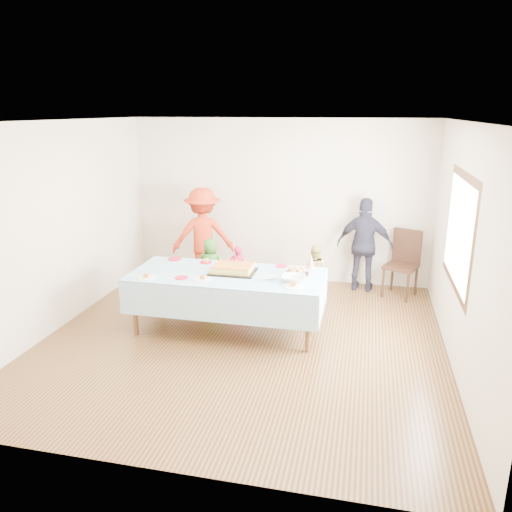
{
  "coord_description": "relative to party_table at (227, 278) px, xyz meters",
  "views": [
    {
      "loc": [
        1.44,
        -5.65,
        2.83
      ],
      "look_at": [
        0.1,
        0.3,
        1.03
      ],
      "focal_mm": 35.0,
      "sensor_mm": 36.0,
      "label": 1
    }
  ],
  "objects": [
    {
      "name": "toddler_left",
      "position": [
        -0.24,
        1.46,
        -0.35
      ],
      "size": [
        0.31,
        0.25,
        0.75
      ],
      "primitive_type": "imported",
      "rotation": [
        0.0,
        0.0,
        3.45
      ],
      "color": "#CF1946",
      "rests_on": "ground"
    },
    {
      "name": "party_hat",
      "position": [
        1.04,
        0.46,
        0.15
      ],
      "size": [
        0.11,
        0.11,
        0.19
      ],
      "primitive_type": "cone",
      "color": "silver",
      "rests_on": "party_table"
    },
    {
      "name": "plate_white_left",
      "position": [
        -0.95,
        -0.38,
        0.06
      ],
      "size": [
        0.23,
        0.23,
        0.01
      ],
      "primitive_type": "cylinder",
      "color": "white",
      "rests_on": "party_table"
    },
    {
      "name": "plate_red_far_c",
      "position": [
        0.13,
        0.35,
        0.06
      ],
      "size": [
        0.16,
        0.16,
        0.01
      ],
      "primitive_type": "cylinder",
      "color": "red",
      "rests_on": "party_table"
    },
    {
      "name": "punch_bowl",
      "position": [
        0.88,
        -0.1,
        0.09
      ],
      "size": [
        0.3,
        0.3,
        0.07
      ],
      "primitive_type": "imported",
      "color": "silver",
      "rests_on": "party_table"
    },
    {
      "name": "party_table",
      "position": [
        0.0,
        0.0,
        0.0
      ],
      "size": [
        2.5,
        1.1,
        0.78
      ],
      "color": "#532F1C",
      "rests_on": "ground"
    },
    {
      "name": "birthday_cake",
      "position": [
        0.06,
        0.08,
        0.1
      ],
      "size": [
        0.58,
        0.45,
        0.1
      ],
      "color": "black",
      "rests_on": "party_table"
    },
    {
      "name": "plate_red_far_a",
      "position": [
        -0.9,
        0.46,
        0.06
      ],
      "size": [
        0.19,
        0.19,
        0.01
      ],
      "primitive_type": "cylinder",
      "color": "red",
      "rests_on": "party_table"
    },
    {
      "name": "toddler_mid",
      "position": [
        -0.64,
        1.29,
        -0.28
      ],
      "size": [
        0.45,
        0.31,
        0.89
      ],
      "primitive_type": "imported",
      "rotation": [
        0.0,
        0.0,
        3.21
      ],
      "color": "#367226",
      "rests_on": "ground"
    },
    {
      "name": "adult_right",
      "position": [
        1.72,
        1.95,
        0.03
      ],
      "size": [
        0.92,
        0.48,
        1.51
      ],
      "primitive_type": "imported",
      "rotation": [
        0.0,
        0.0,
        3.02
      ],
      "color": "#2A2A3A",
      "rests_on": "ground"
    },
    {
      "name": "room_walls",
      "position": [
        0.33,
        -0.25,
        1.05
      ],
      "size": [
        5.04,
        5.04,
        2.72
      ],
      "color": "beige",
      "rests_on": "ground"
    },
    {
      "name": "plate_red_near",
      "position": [
        -0.52,
        -0.29,
        0.06
      ],
      "size": [
        0.16,
        0.16,
        0.01
      ],
      "primitive_type": "cylinder",
      "color": "red",
      "rests_on": "party_table"
    },
    {
      "name": "plate_red_far_d",
      "position": [
        0.64,
        0.46,
        0.06
      ],
      "size": [
        0.16,
        0.16,
        0.01
      ],
      "primitive_type": "cylinder",
      "color": "red",
      "rests_on": "party_table"
    },
    {
      "name": "toddler_right",
      "position": [
        0.99,
        1.41,
        -0.3
      ],
      "size": [
        0.44,
        0.36,
        0.85
      ],
      "primitive_type": "imported",
      "rotation": [
        0.0,
        0.0,
        3.05
      ],
      "color": "#D3BA62",
      "rests_on": "ground"
    },
    {
      "name": "fork_pile",
      "position": [
        0.58,
        -0.14,
        0.09
      ],
      "size": [
        0.24,
        0.18,
        0.07
      ],
      "primitive_type": null,
      "color": "white",
      "rests_on": "party_table"
    },
    {
      "name": "dining_chair",
      "position": [
        2.33,
        1.86,
        -0.14
      ],
      "size": [
        0.59,
        0.59,
        1.04
      ],
      "rotation": [
        0.0,
        0.0,
        -0.4
      ],
      "color": "black",
      "rests_on": "ground"
    },
    {
      "name": "plate_white_right",
      "position": [
        0.91,
        -0.3,
        0.06
      ],
      "size": [
        0.25,
        0.25,
        0.01
      ],
      "primitive_type": "cylinder",
      "color": "white",
      "rests_on": "party_table"
    },
    {
      "name": "adult_left",
      "position": [
        -0.92,
        1.78,
        0.08
      ],
      "size": [
        1.17,
        0.89,
        1.6
      ],
      "primitive_type": "imported",
      "rotation": [
        0.0,
        0.0,
        3.46
      ],
      "color": "red",
      "rests_on": "ground"
    },
    {
      "name": "plate_white_mid",
      "position": [
        -0.24,
        -0.29,
        0.06
      ],
      "size": [
        0.23,
        0.23,
        0.01
      ],
      "primitive_type": "cylinder",
      "color": "white",
      "rests_on": "party_table"
    },
    {
      "name": "plate_red_far_b",
      "position": [
        -0.42,
        0.4,
        0.06
      ],
      "size": [
        0.16,
        0.16,
        0.01
      ],
      "primitive_type": "cylinder",
      "color": "red",
      "rests_on": "party_table"
    },
    {
      "name": "rolls_tray",
      "position": [
        0.89,
        0.19,
        0.09
      ],
      "size": [
        0.31,
        0.31,
        0.09
      ],
      "color": "black",
      "rests_on": "party_table"
    },
    {
      "name": "ground",
      "position": [
        0.28,
        -0.25,
        -0.72
      ],
      "size": [
        5.0,
        5.0,
        0.0
      ],
      "primitive_type": "plane",
      "color": "#492514",
      "rests_on": "ground"
    }
  ]
}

